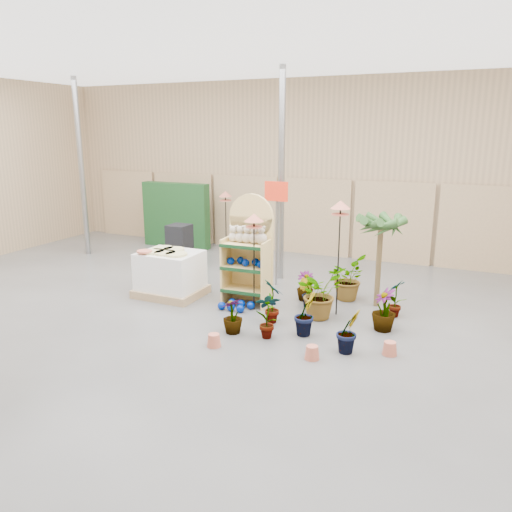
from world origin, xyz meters
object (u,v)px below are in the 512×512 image
at_px(display_shelf, 249,254).
at_px(pallet_stack, 170,274).
at_px(bird_table_front, 254,221).
at_px(potted_plant_2, 320,293).

distance_m(display_shelf, pallet_stack, 1.69).
distance_m(display_shelf, bird_table_front, 0.83).
distance_m(pallet_stack, potted_plant_2, 3.06).
height_order(pallet_stack, potted_plant_2, pallet_stack).
relative_size(bird_table_front, potted_plant_2, 1.96).
bearing_deg(display_shelf, bird_table_front, -56.44).
bearing_deg(bird_table_front, display_shelf, 125.81).
relative_size(pallet_stack, bird_table_front, 0.71).
bearing_deg(potted_plant_2, bird_table_front, -175.71).
xyz_separation_m(display_shelf, potted_plant_2, (1.47, -0.27, -0.49)).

